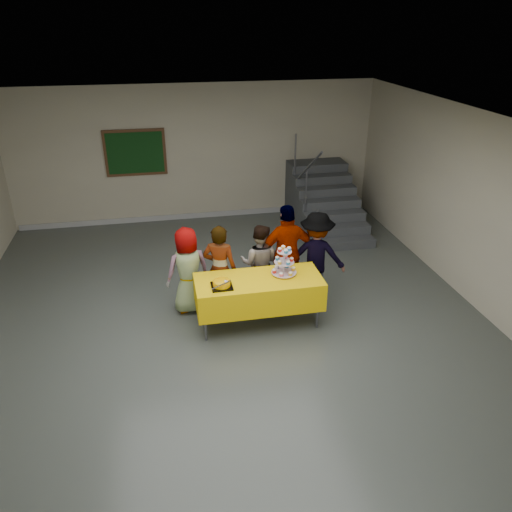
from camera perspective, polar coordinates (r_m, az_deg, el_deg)
The scene contains 11 objects.
room_shell at distance 6.37m, azimuth -3.13°, elevation 6.11°, with size 10.00×10.04×3.02m.
bake_table at distance 7.46m, azimuth 0.30°, elevation -4.07°, with size 1.88×0.78×0.77m.
cupcake_stand at distance 7.42m, azimuth 3.23°, elevation -0.85°, with size 0.38×0.38×0.44m.
bear_cake at distance 7.14m, azimuth -3.94°, elevation -3.11°, with size 0.32×0.36×0.12m.
schoolchild_a at distance 7.82m, azimuth -7.78°, elevation -1.63°, with size 0.68×0.44×1.40m, color slate.
schoolchild_b at distance 7.74m, azimuth -4.15°, elevation -1.52°, with size 0.53×0.35×1.45m, color slate.
schoolchild_c at distance 8.05m, azimuth 0.41°, elevation -0.83°, with size 0.64×0.50×1.32m, color slate.
schoolchild_d at distance 8.00m, azimuth 3.60°, elevation 0.25°, with size 0.97×0.40×1.65m, color slate.
schoolchild_e at distance 8.17m, azimuth 6.88°, elevation 0.05°, with size 0.96×0.55×1.49m, color slate.
staircase at distance 11.31m, azimuth 7.63°, elevation 6.10°, with size 1.30×2.40×2.04m.
noticeboard at distance 11.22m, azimuth -13.63°, elevation 11.39°, with size 1.30×0.05×1.00m.
Camera 1 is at (-0.83, -5.92, 4.29)m, focal length 35.00 mm.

